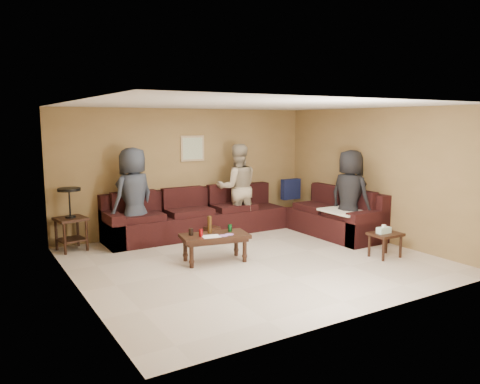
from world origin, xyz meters
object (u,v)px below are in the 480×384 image
Objects in this scene: sectional_sofa at (247,219)px; waste_bin at (212,234)px; end_table_left at (71,218)px; person_left at (134,197)px; person_middle at (237,188)px; person_right at (350,196)px; side_table_right at (385,236)px; coffee_table at (214,238)px.

waste_bin is at bearing -175.76° from sectional_sofa.
person_left is at bearing -9.78° from end_table_left.
person_middle is at bearing 156.03° from person_left.
person_right reaches higher than end_table_left.
person_middle reaches higher than person_left.
sectional_sofa reaches higher than waste_bin.
side_table_right is 0.31× the size of person_middle.
side_table_right is (4.38, -3.14, -0.21)m from end_table_left.
end_table_left is 2.55m from waste_bin.
person_left is at bearing 158.46° from waste_bin.
waste_bin is 0.16× the size of person_right.
coffee_table is 0.64× the size of person_middle.
end_table_left is 0.62× the size of person_middle.
person_left is 4.01m from person_right.
person_middle is 1.04× the size of person_right.
waste_bin is (-1.97, 2.43, -0.23)m from side_table_right.
person_left reaches higher than side_table_right.
waste_bin is 0.16× the size of person_left.
sectional_sofa is at bearing -11.39° from end_table_left.
person_middle reaches higher than coffee_table.
waste_bin is at bearing -16.43° from end_table_left.
sectional_sofa is 2.69× the size of person_right.
person_right is (1.39, -1.80, -0.03)m from person_middle.
person_middle reaches higher than end_table_left.
coffee_table is at bearing 77.24° from person_right.
waste_bin is at bearing 46.47° from person_middle.
waste_bin is at bearing 129.02° from side_table_right.
waste_bin is at bearing 49.69° from person_right.
person_middle is (0.85, 0.49, 0.76)m from waste_bin.
person_right is (4.65, -2.01, 0.28)m from end_table_left.
sectional_sofa is at bearing 101.41° from person_middle.
side_table_right is at bearing 155.97° from person_right.
sectional_sofa is 3.30m from end_table_left.
side_table_right is at bearing -65.16° from sectional_sofa.
coffee_table is at bearing 90.73° from person_left.
sectional_sofa is 16.68× the size of waste_bin.
coffee_table is (-1.39, -1.24, 0.06)m from sectional_sofa.
person_right is at bearing 144.24° from person_middle.
person_left reaches higher than sectional_sofa.
coffee_table is 0.67× the size of person_right.
person_left is (-1.33, 0.52, 0.75)m from waste_bin.
end_table_left is 1.14m from person_left.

